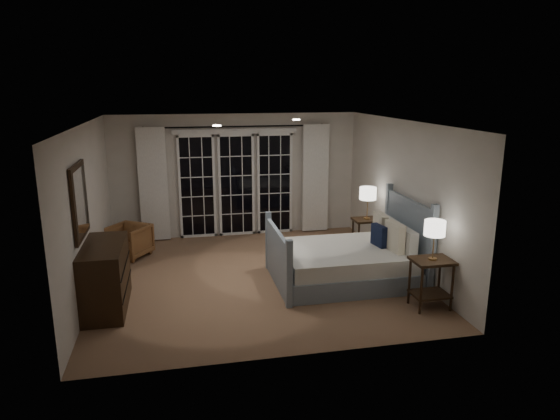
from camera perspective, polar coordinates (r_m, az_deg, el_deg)
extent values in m
plane|color=#896549|center=(8.23, -2.73, -7.67)|extent=(5.00, 5.00, 0.00)
plane|color=white|center=(7.66, -2.96, 9.97)|extent=(5.00, 5.00, 0.00)
cube|color=silver|center=(7.87, -21.12, -0.08)|extent=(0.02, 5.00, 2.50)
cube|color=silver|center=(8.59, 13.87, 1.59)|extent=(0.02, 5.00, 2.50)
cube|color=silver|center=(10.28, -5.04, 3.96)|extent=(5.00, 0.02, 2.50)
cube|color=silver|center=(5.49, 1.29, -5.03)|extent=(5.00, 0.02, 2.50)
cube|color=black|center=(10.22, -9.46, 2.62)|extent=(0.66, 0.02, 2.02)
cube|color=black|center=(10.29, -5.00, 2.83)|extent=(0.66, 0.02, 2.02)
cube|color=black|center=(10.41, -0.62, 3.02)|extent=(0.66, 0.02, 2.02)
cube|color=white|center=(10.11, -5.12, 8.94)|extent=(2.50, 0.04, 0.10)
cylinder|color=black|center=(10.05, -5.10, 9.48)|extent=(3.50, 0.03, 0.03)
cube|color=white|center=(10.12, -14.27, 2.84)|extent=(0.55, 0.10, 2.25)
cube|color=white|center=(10.50, 4.04, 3.64)|extent=(0.55, 0.10, 2.25)
cylinder|color=white|center=(8.41, 1.88, 10.28)|extent=(0.12, 0.12, 0.01)
cylinder|color=white|center=(7.20, -7.24, 9.53)|extent=(0.12, 0.12, 0.01)
cube|color=gray|center=(8.11, 7.27, -6.99)|extent=(2.03, 1.58, 0.30)
cube|color=silver|center=(8.01, 7.33, -5.17)|extent=(1.97, 1.52, 0.25)
cube|color=gray|center=(8.35, 14.38, -3.10)|extent=(0.06, 1.58, 1.29)
cube|color=gray|center=(7.73, -0.26, -5.58)|extent=(0.06, 1.58, 0.89)
cube|color=silver|center=(7.97, 14.12, -3.31)|extent=(0.14, 0.60, 0.36)
cube|color=silver|center=(8.52, 12.27, -2.07)|extent=(0.14, 0.60, 0.36)
cube|color=#F0E4C5|center=(7.92, 12.97, -3.00)|extent=(0.16, 0.46, 0.45)
cube|color=#F0E4C5|center=(8.41, 11.39, -1.92)|extent=(0.16, 0.46, 0.45)
cube|color=#121933|center=(8.12, 11.23, -2.88)|extent=(0.15, 0.35, 0.34)
cube|color=#321E10|center=(7.23, 17.01, -5.57)|extent=(0.55, 0.44, 0.04)
cube|color=#321E10|center=(7.41, 16.73, -9.17)|extent=(0.50, 0.40, 0.03)
cylinder|color=#321E10|center=(7.11, 15.83, -8.87)|extent=(0.04, 0.04, 0.68)
cylinder|color=#321E10|center=(7.32, 19.07, -8.42)|extent=(0.04, 0.04, 0.68)
cylinder|color=#321E10|center=(7.40, 14.58, -7.86)|extent=(0.04, 0.04, 0.68)
cylinder|color=#321E10|center=(7.60, 17.72, -7.47)|extent=(0.04, 0.04, 0.68)
cube|color=#321E10|center=(9.38, 9.89, -1.11)|extent=(0.49, 0.39, 0.04)
cube|color=#321E10|center=(9.51, 9.78, -3.70)|extent=(0.45, 0.36, 0.03)
cylinder|color=#321E10|center=(9.26, 8.97, -3.32)|extent=(0.04, 0.04, 0.61)
cylinder|color=#321E10|center=(9.41, 11.33, -3.14)|extent=(0.04, 0.04, 0.61)
cylinder|color=#321E10|center=(9.54, 8.30, -2.77)|extent=(0.04, 0.04, 0.61)
cylinder|color=#321E10|center=(9.68, 10.61, -2.61)|extent=(0.04, 0.04, 0.61)
cylinder|color=#A97C43|center=(7.22, 17.02, -5.34)|extent=(0.12, 0.12, 0.02)
cylinder|color=#A97C43|center=(7.17, 17.12, -4.04)|extent=(0.02, 0.02, 0.32)
cylinder|color=white|center=(7.09, 17.28, -1.99)|extent=(0.29, 0.29, 0.21)
cylinder|color=#A97C43|center=(9.37, 9.90, -0.94)|extent=(0.12, 0.12, 0.02)
cylinder|color=#A97C43|center=(9.33, 9.94, 0.16)|extent=(0.02, 0.02, 0.35)
cylinder|color=white|center=(9.27, 10.02, 1.88)|extent=(0.31, 0.31, 0.23)
imported|color=brown|center=(9.46, -16.88, -3.41)|extent=(0.90, 0.91, 0.60)
cube|color=#321E10|center=(7.40, -19.33, -7.20)|extent=(0.55, 1.31, 0.93)
cube|color=black|center=(7.42, -17.08, -8.26)|extent=(0.01, 1.29, 0.01)
cube|color=black|center=(7.31, -17.25, -6.04)|extent=(0.01, 1.29, 0.01)
cube|color=#321E10|center=(7.13, -21.94, 0.93)|extent=(0.04, 0.85, 1.00)
cube|color=white|center=(7.12, -21.74, 0.94)|extent=(0.01, 0.73, 0.88)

